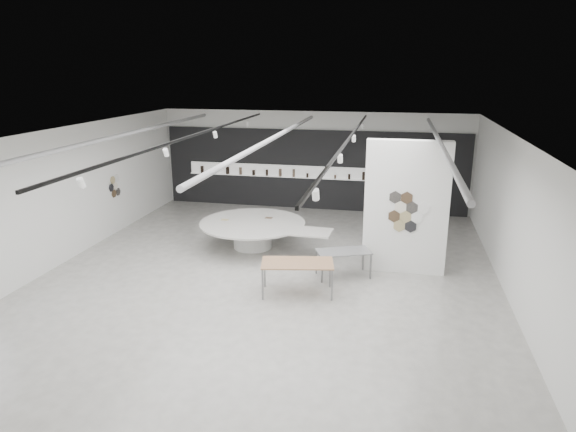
% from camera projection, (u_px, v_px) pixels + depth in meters
% --- Properties ---
extents(room, '(12.02, 14.02, 3.82)m').
position_uv_depth(room, '(266.00, 200.00, 13.35)').
color(room, '#B1AEA6').
rests_on(room, ground).
extents(back_wall_display, '(11.80, 0.27, 3.10)m').
position_uv_depth(back_wall_display, '(311.00, 170.00, 20.01)').
color(back_wall_display, black).
rests_on(back_wall_display, ground).
extents(partition_column, '(2.20, 0.38, 3.60)m').
position_uv_depth(partition_column, '(406.00, 208.00, 13.65)').
color(partition_column, white).
rests_on(partition_column, ground).
extents(display_island, '(4.22, 3.39, 0.83)m').
position_uv_depth(display_island, '(255.00, 231.00, 15.81)').
color(display_island, white).
rests_on(display_island, ground).
extents(sample_table_wood, '(1.88, 1.19, 0.82)m').
position_uv_depth(sample_table_wood, '(297.00, 265.00, 12.52)').
color(sample_table_wood, '#9E7451').
rests_on(sample_table_wood, ground).
extents(sample_table_stone, '(1.56, 1.19, 0.72)m').
position_uv_depth(sample_table_stone, '(343.00, 253.00, 13.59)').
color(sample_table_stone, slate).
rests_on(sample_table_stone, ground).
extents(kitchen_counter, '(1.82, 0.72, 1.44)m').
position_uv_depth(kitchen_counter, '(406.00, 203.00, 19.15)').
color(kitchen_counter, white).
rests_on(kitchen_counter, ground).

